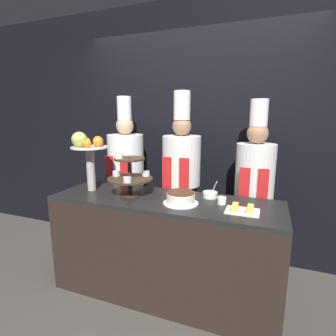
{
  "coord_description": "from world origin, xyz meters",
  "views": [
    {
      "loc": [
        0.8,
        -1.68,
        1.61
      ],
      "look_at": [
        0.0,
        0.41,
        1.15
      ],
      "focal_mm": 28.0,
      "sensor_mm": 36.0,
      "label": 1
    }
  ],
  "objects_px": {
    "serving_bowl_far": "(210,195)",
    "cake_square_tray": "(242,209)",
    "tiered_stand": "(130,175)",
    "chef_left": "(126,174)",
    "cake_round": "(181,198)",
    "chef_center_right": "(254,187)",
    "fruit_pedestal": "(88,149)",
    "cup_white": "(222,200)",
    "chef_center_left": "(181,177)"
  },
  "relations": [
    {
      "from": "cup_white",
      "to": "serving_bowl_far",
      "type": "bearing_deg",
      "value": 132.3
    },
    {
      "from": "chef_left",
      "to": "chef_center_right",
      "type": "distance_m",
      "value": 1.37
    },
    {
      "from": "tiered_stand",
      "to": "chef_center_left",
      "type": "bearing_deg",
      "value": 59.68
    },
    {
      "from": "tiered_stand",
      "to": "cake_round",
      "type": "relative_size",
      "value": 1.41
    },
    {
      "from": "tiered_stand",
      "to": "chef_center_left",
      "type": "distance_m",
      "value": 0.62
    },
    {
      "from": "fruit_pedestal",
      "to": "serving_bowl_far",
      "type": "xyz_separation_m",
      "value": [
        1.11,
        0.19,
        -0.37
      ]
    },
    {
      "from": "fruit_pedestal",
      "to": "cup_white",
      "type": "distance_m",
      "value": 1.28
    },
    {
      "from": "fruit_pedestal",
      "to": "chef_center_left",
      "type": "xyz_separation_m",
      "value": [
        0.73,
        0.53,
        -0.32
      ]
    },
    {
      "from": "cup_white",
      "to": "chef_center_left",
      "type": "distance_m",
      "value": 0.69
    },
    {
      "from": "fruit_pedestal",
      "to": "chef_center_right",
      "type": "bearing_deg",
      "value": 19.89
    },
    {
      "from": "serving_bowl_far",
      "to": "cake_square_tray",
      "type": "bearing_deg",
      "value": -40.37
    },
    {
      "from": "cake_round",
      "to": "chef_center_right",
      "type": "bearing_deg",
      "value": 47.48
    },
    {
      "from": "serving_bowl_far",
      "to": "cake_round",
      "type": "bearing_deg",
      "value": -127.57
    },
    {
      "from": "serving_bowl_far",
      "to": "chef_center_left",
      "type": "height_order",
      "value": "chef_center_left"
    },
    {
      "from": "tiered_stand",
      "to": "cake_round",
      "type": "height_order",
      "value": "tiered_stand"
    },
    {
      "from": "cake_round",
      "to": "chef_center_left",
      "type": "xyz_separation_m",
      "value": [
        -0.19,
        0.58,
        0.03
      ]
    },
    {
      "from": "cake_square_tray",
      "to": "serving_bowl_far",
      "type": "xyz_separation_m",
      "value": [
        -0.3,
        0.25,
        0.01
      ]
    },
    {
      "from": "chef_center_right",
      "to": "chef_left",
      "type": "bearing_deg",
      "value": -180.0
    },
    {
      "from": "cake_round",
      "to": "serving_bowl_far",
      "type": "xyz_separation_m",
      "value": [
        0.19,
        0.24,
        -0.02
      ]
    },
    {
      "from": "tiered_stand",
      "to": "cake_round",
      "type": "distance_m",
      "value": 0.52
    },
    {
      "from": "fruit_pedestal",
      "to": "chef_left",
      "type": "xyz_separation_m",
      "value": [
        0.09,
        0.53,
        -0.34
      ]
    },
    {
      "from": "serving_bowl_far",
      "to": "chef_center_right",
      "type": "xyz_separation_m",
      "value": [
        0.34,
        0.34,
        0.02
      ]
    },
    {
      "from": "fruit_pedestal",
      "to": "chef_center_left",
      "type": "height_order",
      "value": "chef_center_left"
    },
    {
      "from": "cup_white",
      "to": "cake_square_tray",
      "type": "bearing_deg",
      "value": -33.91
    },
    {
      "from": "cake_round",
      "to": "cake_square_tray",
      "type": "relative_size",
      "value": 1.17
    },
    {
      "from": "serving_bowl_far",
      "to": "chef_center_left",
      "type": "xyz_separation_m",
      "value": [
        -0.37,
        0.34,
        0.05
      ]
    },
    {
      "from": "fruit_pedestal",
      "to": "chef_center_left",
      "type": "relative_size",
      "value": 0.3
    },
    {
      "from": "cup_white",
      "to": "chef_center_right",
      "type": "distance_m",
      "value": 0.52
    },
    {
      "from": "cake_round",
      "to": "chef_left",
      "type": "height_order",
      "value": "chef_left"
    },
    {
      "from": "tiered_stand",
      "to": "chef_center_right",
      "type": "height_order",
      "value": "chef_center_right"
    },
    {
      "from": "cup_white",
      "to": "cake_square_tray",
      "type": "relative_size",
      "value": 0.29
    },
    {
      "from": "cake_round",
      "to": "cake_square_tray",
      "type": "xyz_separation_m",
      "value": [
        0.48,
        -0.01,
        -0.03
      ]
    },
    {
      "from": "fruit_pedestal",
      "to": "cup_white",
      "type": "xyz_separation_m",
      "value": [
        1.23,
        0.05,
        -0.36
      ]
    },
    {
      "from": "cake_round",
      "to": "chef_left",
      "type": "relative_size",
      "value": 0.16
    },
    {
      "from": "cake_round",
      "to": "chef_left",
      "type": "distance_m",
      "value": 1.02
    },
    {
      "from": "fruit_pedestal",
      "to": "cake_square_tray",
      "type": "distance_m",
      "value": 1.45
    },
    {
      "from": "fruit_pedestal",
      "to": "chef_center_right",
      "type": "height_order",
      "value": "chef_center_right"
    },
    {
      "from": "tiered_stand",
      "to": "chef_left",
      "type": "height_order",
      "value": "chef_left"
    },
    {
      "from": "cake_square_tray",
      "to": "chef_left",
      "type": "bearing_deg",
      "value": 155.96
    },
    {
      "from": "tiered_stand",
      "to": "cake_square_tray",
      "type": "bearing_deg",
      "value": -3.57
    },
    {
      "from": "fruit_pedestal",
      "to": "cake_round",
      "type": "distance_m",
      "value": 0.98
    },
    {
      "from": "tiered_stand",
      "to": "serving_bowl_far",
      "type": "height_order",
      "value": "tiered_stand"
    },
    {
      "from": "chef_left",
      "to": "chef_center_right",
      "type": "height_order",
      "value": "chef_left"
    },
    {
      "from": "chef_center_left",
      "to": "chef_center_right",
      "type": "height_order",
      "value": "chef_center_left"
    },
    {
      "from": "cake_square_tray",
      "to": "chef_left",
      "type": "xyz_separation_m",
      "value": [
        -1.32,
        0.59,
        0.04
      ]
    },
    {
      "from": "cup_white",
      "to": "chef_left",
      "type": "bearing_deg",
      "value": 157.61
    },
    {
      "from": "tiered_stand",
      "to": "serving_bowl_far",
      "type": "xyz_separation_m",
      "value": [
        0.68,
        0.19,
        -0.16
      ]
    },
    {
      "from": "tiered_stand",
      "to": "chef_center_right",
      "type": "distance_m",
      "value": 1.16
    },
    {
      "from": "cake_square_tray",
      "to": "chef_center_left",
      "type": "xyz_separation_m",
      "value": [
        -0.67,
        0.59,
        0.06
      ]
    },
    {
      "from": "fruit_pedestal",
      "to": "cake_square_tray",
      "type": "bearing_deg",
      "value": -2.53
    }
  ]
}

